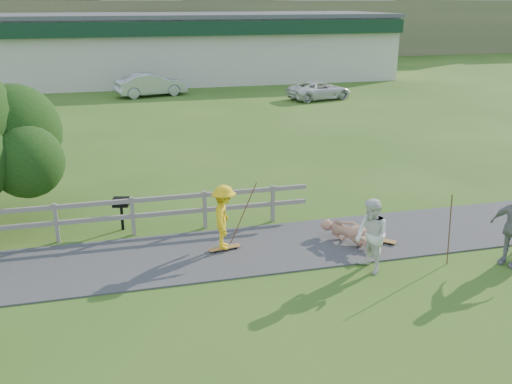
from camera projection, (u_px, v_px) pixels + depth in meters
ground at (229, 280)px, 13.27m from camera, size 260.00×260.00×0.00m
path at (217, 253)px, 14.63m from camera, size 34.00×3.00×0.04m
fence at (31, 219)px, 14.96m from camera, size 15.05×0.10×1.10m
strip_mall at (187, 46)px, 45.40m from camera, size 32.50×10.75×5.10m
skater_rider at (224, 221)px, 14.52m from camera, size 0.87×1.21×1.69m
skater_fallen at (351, 233)px, 15.08m from camera, size 1.81×1.27×0.67m
spectator_a at (371, 236)px, 13.42m from camera, size 0.82×0.98×1.81m
car_silver at (151, 84)px, 37.97m from camera, size 4.94×2.69×1.54m
car_white at (320, 90)px, 36.78m from camera, size 4.54×2.80×1.17m
bbq at (122, 214)px, 16.02m from camera, size 0.50×0.42×0.94m
longboard_rider at (225, 249)px, 14.78m from camera, size 0.87×0.36×0.09m
longboard_fallen at (379, 241)px, 15.27m from camera, size 0.81×0.77×0.10m
helmet at (365, 233)px, 15.61m from camera, size 0.24×0.24×0.24m
pole_rider at (243, 211)px, 15.01m from camera, size 0.03×0.03×1.82m
pole_spec_left at (449, 230)px, 13.77m from camera, size 0.03×0.03×1.82m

